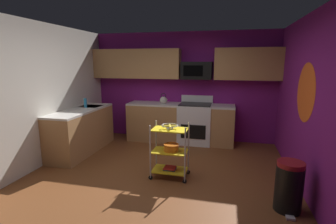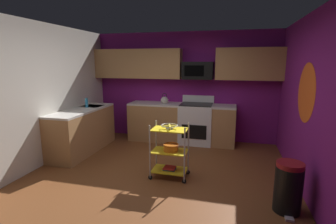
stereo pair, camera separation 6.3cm
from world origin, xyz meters
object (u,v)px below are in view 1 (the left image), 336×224
at_px(rolling_cart, 170,151).
at_px(trash_can, 289,186).
at_px(mixing_bowl_large, 171,147).
at_px(kettle, 163,100).
at_px(fruit_bowl, 170,126).
at_px(book_stack, 170,168).
at_px(dish_soap_bottle, 85,103).
at_px(microwave, 197,71).
at_px(oven_range, 195,123).

xyz_separation_m(rolling_cart, trash_can, (1.70, -0.58, -0.12)).
distance_m(mixing_bowl_large, kettle, 2.09).
distance_m(rolling_cart, fruit_bowl, 0.42).
bearing_deg(book_stack, trash_can, -18.87).
relative_size(mixing_bowl_large, dish_soap_bottle, 1.26).
bearing_deg(mixing_bowl_large, trash_can, -19.12).
relative_size(microwave, fruit_bowl, 2.57).
bearing_deg(book_stack, kettle, 107.40).
bearing_deg(fruit_bowl, kettle, 107.40).
height_order(dish_soap_bottle, trash_can, dish_soap_bottle).
bearing_deg(oven_range, kettle, -179.71).
distance_m(mixing_bowl_large, dish_soap_bottle, 2.43).
xyz_separation_m(dish_soap_bottle, trash_can, (3.83, -1.59, -0.69)).
bearing_deg(dish_soap_bottle, oven_range, 22.11).
bearing_deg(fruit_bowl, microwave, 85.45).
bearing_deg(mixing_bowl_large, microwave, 86.12).
bearing_deg(microwave, kettle, -171.96).
xyz_separation_m(microwave, book_stack, (-0.16, -2.04, -1.55)).
distance_m(oven_range, rolling_cart, 1.94).
bearing_deg(fruit_bowl, mixing_bowl_large, 0.00).
height_order(oven_range, microwave, microwave).
relative_size(microwave, rolling_cart, 0.77).
bearing_deg(mixing_bowl_large, dish_soap_bottle, 154.92).
height_order(oven_range, trash_can, oven_range).
bearing_deg(rolling_cart, trash_can, -18.87).
xyz_separation_m(oven_range, book_stack, (-0.16, -1.94, -0.33)).
distance_m(microwave, fruit_bowl, 2.21).
bearing_deg(dish_soap_bottle, microwave, 24.33).
height_order(microwave, kettle, microwave).
xyz_separation_m(microwave, kettle, (-0.77, -0.11, -0.70)).
height_order(book_stack, trash_can, trash_can).
bearing_deg(book_stack, mixing_bowl_large, -0.00).
height_order(rolling_cart, fruit_bowl, rolling_cart).
bearing_deg(oven_range, microwave, 90.26).
bearing_deg(microwave, mixing_bowl_large, -93.88).
height_order(rolling_cart, kettle, kettle).
height_order(oven_range, fruit_bowl, oven_range).
relative_size(rolling_cart, fruit_bowl, 3.36).
xyz_separation_m(mixing_bowl_large, kettle, (-0.63, 1.93, 0.48)).
height_order(oven_range, dish_soap_bottle, dish_soap_bottle).
bearing_deg(mixing_bowl_large, oven_range, 85.90).
relative_size(oven_range, kettle, 4.17).
xyz_separation_m(rolling_cart, fruit_bowl, (0.00, -0.00, 0.42)).
distance_m(microwave, kettle, 1.05).
distance_m(microwave, rolling_cart, 2.40).
distance_m(fruit_bowl, mixing_bowl_large, 0.36).
relative_size(oven_range, fruit_bowl, 4.04).
bearing_deg(dish_soap_bottle, trash_can, -22.53).
relative_size(mixing_bowl_large, kettle, 0.95).
height_order(rolling_cart, trash_can, rolling_cart).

